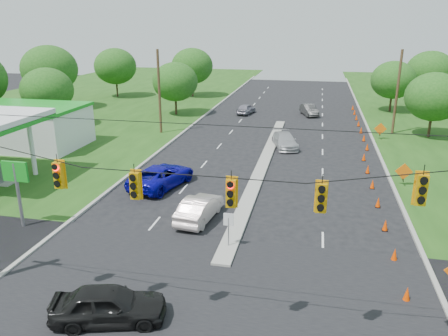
% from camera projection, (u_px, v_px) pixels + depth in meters
% --- Properties ---
extents(ground, '(160.00, 160.00, 0.00)m').
position_uv_depth(ground, '(200.00, 318.00, 18.03)').
color(ground, black).
rests_on(ground, ground).
extents(cross_street, '(160.00, 14.00, 0.02)m').
position_uv_depth(cross_street, '(200.00, 318.00, 18.03)').
color(cross_street, black).
rests_on(cross_street, ground).
extents(curb_left, '(0.25, 110.00, 0.16)m').
position_uv_depth(curb_left, '(182.00, 134.00, 47.87)').
color(curb_left, gray).
rests_on(curb_left, ground).
extents(curb_right, '(0.25, 110.00, 0.16)m').
position_uv_depth(curb_right, '(374.00, 144.00, 43.86)').
color(curb_right, gray).
rests_on(curb_right, ground).
extents(median, '(1.00, 34.00, 0.18)m').
position_uv_depth(median, '(263.00, 165.00, 37.51)').
color(median, gray).
rests_on(median, ground).
extents(median_sign, '(0.55, 0.06, 2.05)m').
position_uv_depth(median_sign, '(229.00, 224.00, 23.13)').
color(median_sign, gray).
rests_on(median_sign, ground).
extents(signal_span, '(25.60, 0.32, 9.00)m').
position_uv_depth(signal_span, '(188.00, 218.00, 15.54)').
color(signal_span, '#422D1C').
rests_on(signal_span, ground).
extents(utility_pole_far_left, '(0.28, 0.28, 9.00)m').
position_uv_depth(utility_pole_far_left, '(159.00, 92.00, 46.92)').
color(utility_pole_far_left, '#422D1C').
rests_on(utility_pole_far_left, ground).
extents(utility_pole_far_right, '(0.28, 0.28, 9.00)m').
position_uv_depth(utility_pole_far_right, '(397.00, 93.00, 46.60)').
color(utility_pole_far_right, '#422D1C').
rests_on(utility_pole_far_right, ground).
extents(gas_station, '(18.40, 19.70, 5.20)m').
position_uv_depth(gas_station, '(11.00, 125.00, 40.68)').
color(gas_station, white).
rests_on(gas_station, ground).
extents(cone_0, '(0.32, 0.32, 0.70)m').
position_uv_depth(cone_0, '(407.00, 294.00, 19.00)').
color(cone_0, '#F84000').
rests_on(cone_0, ground).
extents(cone_1, '(0.32, 0.32, 0.70)m').
position_uv_depth(cone_1, '(395.00, 255.00, 22.25)').
color(cone_1, '#F84000').
rests_on(cone_1, ground).
extents(cone_2, '(0.32, 0.32, 0.70)m').
position_uv_depth(cone_2, '(385.00, 225.00, 25.50)').
color(cone_2, '#F84000').
rests_on(cone_2, ground).
extents(cone_3, '(0.32, 0.32, 0.70)m').
position_uv_depth(cone_3, '(378.00, 202.00, 28.75)').
color(cone_3, '#F84000').
rests_on(cone_3, ground).
extents(cone_4, '(0.32, 0.32, 0.70)m').
position_uv_depth(cone_4, '(372.00, 184.00, 31.99)').
color(cone_4, '#F84000').
rests_on(cone_4, ground).
extents(cone_5, '(0.32, 0.32, 0.70)m').
position_uv_depth(cone_5, '(368.00, 169.00, 35.24)').
color(cone_5, '#F84000').
rests_on(cone_5, ground).
extents(cone_6, '(0.32, 0.32, 0.70)m').
position_uv_depth(cone_6, '(364.00, 157.00, 38.49)').
color(cone_6, '#F84000').
rests_on(cone_6, ground).
extents(cone_7, '(0.32, 0.32, 0.70)m').
position_uv_depth(cone_7, '(367.00, 147.00, 41.62)').
color(cone_7, '#F84000').
rests_on(cone_7, ground).
extents(cone_8, '(0.32, 0.32, 0.70)m').
position_uv_depth(cone_8, '(364.00, 138.00, 44.87)').
color(cone_8, '#F84000').
rests_on(cone_8, ground).
extents(cone_9, '(0.32, 0.32, 0.70)m').
position_uv_depth(cone_9, '(361.00, 130.00, 48.11)').
color(cone_9, '#F84000').
rests_on(cone_9, ground).
extents(cone_10, '(0.32, 0.32, 0.70)m').
position_uv_depth(cone_10, '(359.00, 123.00, 51.36)').
color(cone_10, '#F84000').
rests_on(cone_10, ground).
extents(cone_11, '(0.32, 0.32, 0.70)m').
position_uv_depth(cone_11, '(357.00, 117.00, 54.61)').
color(cone_11, '#F84000').
rests_on(cone_11, ground).
extents(cone_12, '(0.32, 0.32, 0.70)m').
position_uv_depth(cone_12, '(355.00, 112.00, 57.86)').
color(cone_12, '#F84000').
rests_on(cone_12, ground).
extents(cone_13, '(0.32, 0.32, 0.70)m').
position_uv_depth(cone_13, '(353.00, 107.00, 61.10)').
color(cone_13, '#F84000').
rests_on(cone_13, ground).
extents(work_sign_1, '(1.27, 0.58, 1.37)m').
position_uv_depth(work_sign_1, '(404.00, 172.00, 32.24)').
color(work_sign_1, black).
rests_on(work_sign_1, ground).
extents(work_sign_2, '(1.27, 0.58, 1.37)m').
position_uv_depth(work_sign_2, '(380.00, 129.00, 45.23)').
color(work_sign_2, black).
rests_on(work_sign_2, ground).
extents(tree_2, '(5.88, 5.88, 6.86)m').
position_uv_depth(tree_2, '(47.00, 90.00, 49.65)').
color(tree_2, black).
rests_on(tree_2, ground).
extents(tree_3, '(7.56, 7.56, 8.82)m').
position_uv_depth(tree_3, '(49.00, 69.00, 59.73)').
color(tree_3, black).
rests_on(tree_3, ground).
extents(tree_4, '(6.72, 6.72, 7.84)m').
position_uv_depth(tree_4, '(115.00, 66.00, 70.26)').
color(tree_4, black).
rests_on(tree_4, ground).
extents(tree_5, '(5.88, 5.88, 6.86)m').
position_uv_depth(tree_5, '(175.00, 82.00, 56.55)').
color(tree_5, black).
rests_on(tree_5, ground).
extents(tree_6, '(6.72, 6.72, 7.84)m').
position_uv_depth(tree_6, '(192.00, 66.00, 70.67)').
color(tree_6, black).
rests_on(tree_6, ground).
extents(tree_9, '(5.88, 5.88, 6.86)m').
position_uv_depth(tree_9, '(434.00, 97.00, 45.03)').
color(tree_9, black).
rests_on(tree_9, ground).
extents(tree_11, '(6.72, 6.72, 7.84)m').
position_uv_depth(tree_11, '(430.00, 71.00, 63.53)').
color(tree_11, black).
rests_on(tree_11, ground).
extents(tree_12, '(5.88, 5.88, 6.86)m').
position_uv_depth(tree_12, '(393.00, 80.00, 58.42)').
color(tree_12, black).
rests_on(tree_12, ground).
extents(black_sedan, '(4.93, 3.02, 1.57)m').
position_uv_depth(black_sedan, '(109.00, 305.00, 17.58)').
color(black_sedan, black).
rests_on(black_sedan, ground).
extents(white_sedan, '(2.16, 4.75, 1.51)m').
position_uv_depth(white_sedan, '(200.00, 208.00, 26.82)').
color(white_sedan, beige).
rests_on(white_sedan, ground).
extents(blue_pickup, '(4.16, 6.42, 1.65)m').
position_uv_depth(blue_pickup, '(162.00, 176.00, 32.31)').
color(blue_pickup, '#0B08A0').
rests_on(blue_pickup, ground).
extents(silver_car_far, '(3.23, 5.21, 1.41)m').
position_uv_depth(silver_car_far, '(285.00, 140.00, 42.48)').
color(silver_car_far, '#A1A2A6').
rests_on(silver_car_far, ground).
extents(silver_car_oncoming, '(2.37, 4.25, 1.37)m').
position_uv_depth(silver_car_oncoming, '(246.00, 109.00, 58.27)').
color(silver_car_oncoming, gray).
rests_on(silver_car_oncoming, ground).
extents(dark_car_receding, '(2.76, 4.58, 1.43)m').
position_uv_depth(dark_car_receding, '(309.00, 110.00, 57.36)').
color(dark_car_receding, '#303030').
rests_on(dark_car_receding, ground).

